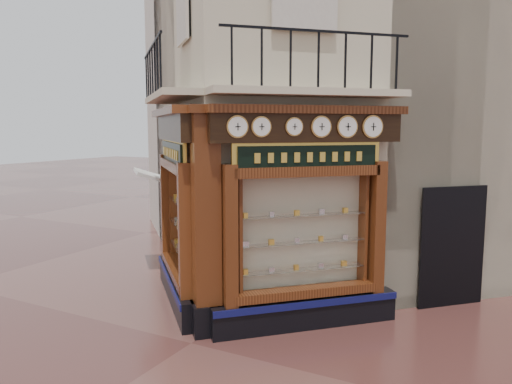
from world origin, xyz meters
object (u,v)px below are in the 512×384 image
Objects in this scene: clock_e at (347,127)px; signboard_right at (308,157)px; corner_pilaster at (206,225)px; clock_b at (261,127)px; clock_c at (294,127)px; signboard_left at (173,153)px; awning at (155,270)px; clock_d at (321,127)px; clock_f at (372,127)px; clock_a at (237,127)px.

clock_e is 0.86m from signboard_right.
corner_pilaster is 1.93m from clock_b.
clock_c is 0.15× the size of signboard_left.
signboard_right is (4.81, -1.63, 3.10)m from awning.
clock_b is 1.07m from clock_d.
clock_c reaches higher than awning.
clock_e is (2.02, 1.41, 1.67)m from corner_pilaster.
clock_a is at bearing -180.00° from clock_f.
corner_pilaster is 10.61× the size of clock_d.
clock_e is (0.35, 0.35, 0.00)m from clock_d.
clock_b is 0.92× the size of clock_d.
clock_c is at bearing -180.00° from clock_e.
signboard_right is at bearing 170.69° from clock_e.
clock_b is at bearing -180.00° from clock_e.
corner_pilaster reaches higher than clock_d.
clock_b is 2.06m from clock_f.
clock_e is 6.59m from awning.
signboard_left is (-2.08, 1.00, -0.52)m from clock_a.
corner_pilaster is 9.75× the size of clock_f.
clock_a reaches higher than signboard_left.
awning is at bearing 116.27° from signboard_right.
clock_d is (1.05, 1.05, 0.00)m from clock_a.
corner_pilaster is 2.68× the size of awning.
signboard_left is (1.89, -1.63, 3.10)m from awning.
corner_pilaster reaches higher than signboard_left.
corner_pilaster is 2.98m from clock_e.
signboard_right is (0.14, 0.30, -0.52)m from clock_c.
clock_d is at bearing -134.09° from signboard_left.
signboard_left is at bearing 118.33° from clock_b.
awning is at bearing 122.06° from clock_e.
corner_pilaster is at bearing 170.01° from clock_e.
clock_c is 0.80× the size of clock_e.
clock_a is 0.41m from clock_b.
clock_d is 0.25× the size of awning.
clock_e reaches higher than clock_c.
clock_f is (0.70, 0.70, 0.00)m from clock_d.
clock_b reaches higher than signboard_left.
signboard_right is at bearing -153.73° from awning.
clock_a is 2.47m from clock_f.
clock_a is 0.98× the size of clock_d.
clock_a reaches higher than clock_c.
corner_pilaster is 2.12m from signboard_left.
corner_pilaster is at bearing 136.56° from clock_a.
clock_f is 6.83m from awning.
awning is (-5.02, 1.58, -3.62)m from clock_d.
clock_c is 0.77× the size of clock_f.
clock_e is at bearing -9.99° from corner_pilaster.
clock_b is (0.91, 0.30, 1.67)m from corner_pilaster.
clock_e is 0.26× the size of awning.
signboard_right is at bearing 4.86° from clock_a.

